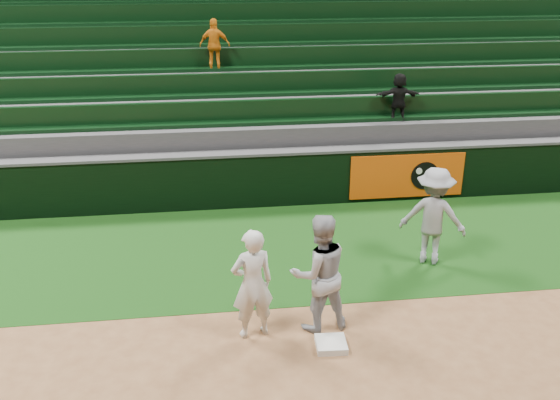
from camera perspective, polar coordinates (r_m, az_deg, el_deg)
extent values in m
plane|color=brown|center=(9.45, 3.16, -12.61)|extent=(70.00, 70.00, 0.00)
cube|color=#0F340D|center=(11.99, 0.60, -4.40)|extent=(36.00, 4.20, 0.01)
cube|color=silver|center=(9.28, 4.69, -13.01)|extent=(0.46, 0.46, 0.10)
imported|color=silver|center=(9.09, -2.54, -7.69)|extent=(0.71, 0.55, 1.73)
imported|color=#9EA1A9|center=(9.25, 3.61, -6.68)|extent=(1.01, 0.85, 1.85)
imported|color=#8F929B|center=(11.45, 13.84, -1.44)|extent=(1.34, 1.11, 1.81)
cube|color=black|center=(13.75, -0.64, 1.94)|extent=(36.00, 0.35, 1.20)
cube|color=#D84C0A|center=(14.22, 11.55, 2.17)|extent=(2.60, 0.05, 1.00)
cylinder|color=black|center=(14.33, 13.11, 2.19)|extent=(0.64, 0.02, 0.64)
cylinder|color=white|center=(14.22, 12.61, 2.59)|extent=(0.14, 0.02, 0.14)
cube|color=#424244|center=(13.55, -0.65, 4.39)|extent=(36.00, 0.40, 0.06)
cube|color=#353538|center=(14.36, -0.99, 3.78)|extent=(36.00, 0.85, 1.65)
cube|color=black|center=(14.29, -1.13, 8.19)|extent=(36.00, 0.14, 0.50)
cube|color=black|center=(14.18, -1.05, 7.20)|extent=(36.00, 0.45, 0.08)
cube|color=#353538|center=(15.09, -1.35, 5.62)|extent=(36.00, 0.85, 2.10)
cube|color=black|center=(15.02, -1.50, 10.65)|extent=(36.00, 0.14, 0.50)
cube|color=black|center=(14.90, -1.43, 9.73)|extent=(36.00, 0.45, 0.08)
cube|color=#353538|center=(15.84, -1.69, 7.28)|extent=(36.00, 0.85, 2.55)
cube|color=black|center=(15.76, -1.85, 12.88)|extent=(36.00, 0.14, 0.50)
cube|color=black|center=(15.63, -1.78, 12.02)|extent=(36.00, 0.45, 0.08)
cube|color=#353538|center=(16.61, -2.00, 8.79)|extent=(36.00, 0.85, 3.00)
cube|color=black|center=(16.53, -2.17, 14.90)|extent=(36.00, 0.14, 0.50)
cube|color=black|center=(16.40, -2.10, 14.10)|extent=(36.00, 0.45, 0.08)
cube|color=#353538|center=(17.38, -2.28, 10.17)|extent=(36.00, 0.85, 3.45)
cube|color=black|center=(17.32, -2.46, 16.74)|extent=(36.00, 0.14, 0.50)
cube|color=black|center=(17.18, -2.40, 15.99)|extent=(36.00, 0.45, 0.08)
cube|color=#353538|center=(18.17, -2.54, 11.43)|extent=(36.00, 0.85, 3.90)
cube|color=black|center=(17.98, -2.67, 17.72)|extent=(36.00, 0.45, 0.08)
cube|color=#353538|center=(18.96, -2.78, 12.58)|extent=(36.00, 0.85, 4.35)
imported|color=orange|center=(15.35, -5.98, 13.91)|extent=(0.77, 0.42, 1.24)
imported|color=black|center=(14.55, 10.80, 9.24)|extent=(1.02, 0.36, 1.08)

